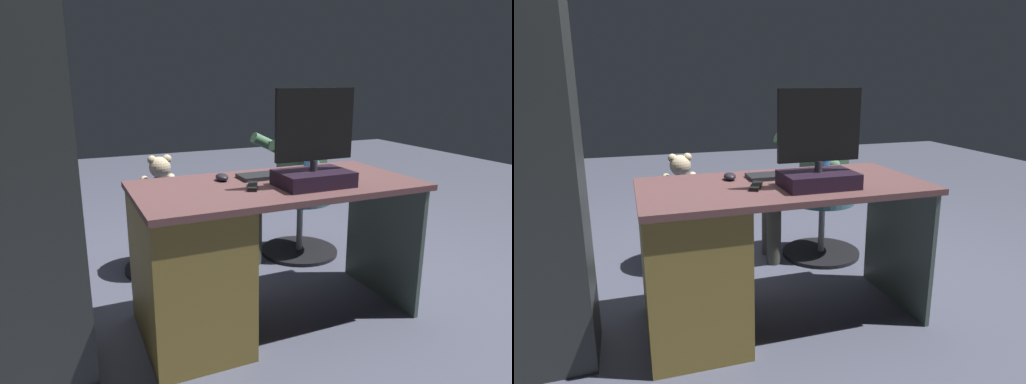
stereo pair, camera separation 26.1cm
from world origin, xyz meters
TOP-DOWN VIEW (x-y plane):
  - ground_plane at (0.00, 0.00)m, footprint 10.00×10.00m
  - desk at (0.36, 0.43)m, footprint 1.39×0.70m
  - monitor at (-0.13, 0.55)m, footprint 0.40×0.24m
  - keyboard at (-0.07, 0.30)m, footprint 0.42×0.14m
  - computer_mouse at (0.23, 0.27)m, footprint 0.06×0.10m
  - cup at (-0.27, 0.29)m, footprint 0.08×0.08m
  - tv_remote at (0.15, 0.48)m, footprint 0.10×0.15m
  - notebook_binder at (-0.13, 0.48)m, footprint 0.26×0.33m
  - office_chair_teddy at (0.40, -0.43)m, footprint 0.52×0.52m
  - teddy_bear at (0.40, -0.44)m, footprint 0.23×0.23m
  - visitor_chair at (-0.56, -0.32)m, footprint 0.55×0.55m
  - person at (-0.47, -0.33)m, footprint 0.54×0.51m
  - equipment_rack at (1.13, 0.44)m, footprint 0.44×0.36m

SIDE VIEW (x-z plane):
  - ground_plane at x=0.00m, z-range 0.00..0.00m
  - visitor_chair at x=-0.56m, z-range 0.03..0.48m
  - office_chair_teddy at x=0.40m, z-range 0.04..0.49m
  - desk at x=0.36m, z-range 0.03..0.76m
  - teddy_bear at x=0.40m, z-range 0.43..0.75m
  - person at x=-0.47m, z-range 0.09..1.18m
  - tv_remote at x=0.15m, z-range 0.73..0.75m
  - keyboard at x=-0.07m, z-range 0.73..0.75m
  - notebook_binder at x=-0.13m, z-range 0.73..0.76m
  - computer_mouse at x=0.23m, z-range 0.73..0.77m
  - equipment_rack at x=1.13m, z-range 0.00..1.54m
  - cup at x=-0.27m, z-range 0.73..0.83m
  - monitor at x=-0.13m, z-range 0.64..1.09m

